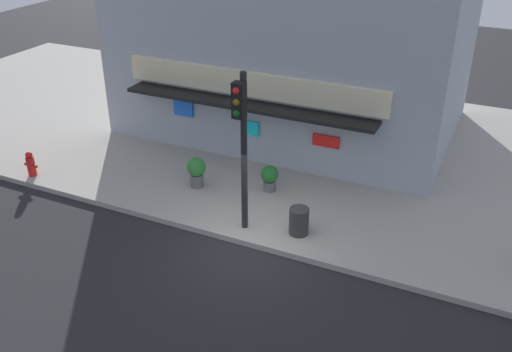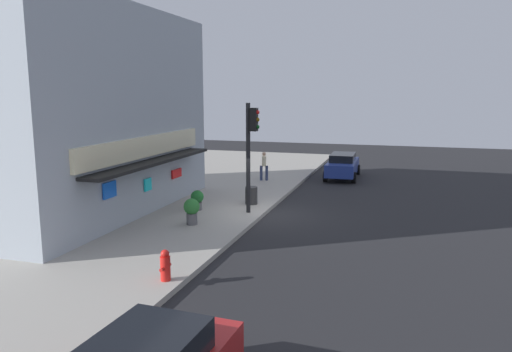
# 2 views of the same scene
# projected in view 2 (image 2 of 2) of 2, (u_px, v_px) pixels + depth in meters

# --- Properties ---
(ground_plane) EXTENTS (59.95, 59.95, 0.00)m
(ground_plane) POSITION_uv_depth(u_px,v_px,m) (266.00, 215.00, 20.87)
(ground_plane) COLOR #232326
(sidewalk) EXTENTS (39.96, 13.78, 0.18)m
(sidewalk) POSITION_uv_depth(u_px,v_px,m) (125.00, 203.00, 22.85)
(sidewalk) COLOR #A39E93
(sidewalk) RESTS_ON ground_plane
(corner_building) EXTENTS (12.27, 8.89, 8.43)m
(corner_building) POSITION_uv_depth(u_px,v_px,m) (60.00, 112.00, 20.67)
(corner_building) COLOR #9EA8B2
(corner_building) RESTS_ON sidewalk
(traffic_light) EXTENTS (0.32, 0.58, 4.60)m
(traffic_light) POSITION_uv_depth(u_px,v_px,m) (251.00, 143.00, 20.11)
(traffic_light) COLOR black
(traffic_light) RESTS_ON sidewalk
(fire_hydrant) EXTENTS (0.52, 0.28, 0.87)m
(fire_hydrant) POSITION_uv_depth(u_px,v_px,m) (165.00, 266.00, 13.13)
(fire_hydrant) COLOR red
(fire_hydrant) RESTS_ON sidewalk
(trash_can) EXTENTS (0.56, 0.56, 0.79)m
(trash_can) POSITION_uv_depth(u_px,v_px,m) (251.00, 195.00, 22.11)
(trash_can) COLOR #2D2D2D
(trash_can) RESTS_ON sidewalk
(pedestrian) EXTENTS (0.55, 0.51, 1.65)m
(pedestrian) POSITION_uv_depth(u_px,v_px,m) (264.00, 165.00, 27.97)
(pedestrian) COLOR navy
(pedestrian) RESTS_ON sidewalk
(potted_plant_by_doorway) EXTENTS (0.62, 0.62, 1.02)m
(potted_plant_by_doorway) POSITION_uv_depth(u_px,v_px,m) (192.00, 210.00, 18.67)
(potted_plant_by_doorway) COLOR #59595B
(potted_plant_by_doorway) RESTS_ON sidewalk
(potted_plant_by_window) EXTENTS (0.56, 0.56, 0.86)m
(potted_plant_by_window) POSITION_uv_depth(u_px,v_px,m) (197.00, 199.00, 21.01)
(potted_plant_by_window) COLOR #59595B
(potted_plant_by_window) RESTS_ON sidewalk
(parked_car_blue) EXTENTS (4.44, 1.96, 1.51)m
(parked_car_blue) POSITION_uv_depth(u_px,v_px,m) (343.00, 165.00, 29.74)
(parked_car_blue) COLOR navy
(parked_car_blue) RESTS_ON ground_plane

